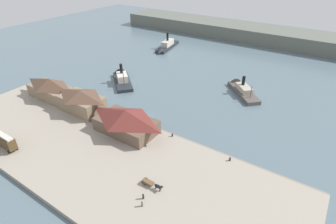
% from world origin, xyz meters
% --- Properties ---
extents(ground_plane, '(320.00, 320.00, 0.00)m').
position_xyz_m(ground_plane, '(0.00, 0.00, 0.00)').
color(ground_plane, slate).
extents(quay_promenade, '(110.00, 36.00, 1.20)m').
position_xyz_m(quay_promenade, '(0.00, -22.00, 0.60)').
color(quay_promenade, '#9E9384').
rests_on(quay_promenade, ground).
extents(seawall_edge, '(110.00, 0.80, 1.00)m').
position_xyz_m(seawall_edge, '(0.00, -3.60, 0.50)').
color(seawall_edge, gray).
rests_on(seawall_edge, ground).
extents(ferry_shed_customs_shed, '(18.15, 8.30, 7.48)m').
position_xyz_m(ferry_shed_customs_shed, '(-36.61, -8.88, 5.00)').
color(ferry_shed_customs_shed, '#847056').
rests_on(ferry_shed_customs_shed, quay_promenade).
extents(ferry_shed_central_terminal, '(15.26, 9.20, 7.36)m').
position_xyz_m(ferry_shed_central_terminal, '(-19.86, -8.95, 4.93)').
color(ferry_shed_central_terminal, '#847056').
rests_on(ferry_shed_central_terminal, quay_promenade).
extents(ferry_shed_east_terminal, '(18.39, 10.84, 7.18)m').
position_xyz_m(ferry_shed_east_terminal, '(0.71, -10.01, 4.85)').
color(ferry_shed_east_terminal, brown).
rests_on(ferry_shed_east_terminal, quay_promenade).
extents(street_tram, '(9.15, 2.38, 4.47)m').
position_xyz_m(street_tram, '(-22.00, -34.56, 3.79)').
color(street_tram, '#4C381E').
rests_on(street_tram, quay_promenade).
extents(horse_cart, '(5.74, 1.33, 1.87)m').
position_xyz_m(horse_cart, '(20.43, -23.87, 2.13)').
color(horse_cart, brown).
rests_on(horse_cart, quay_promenade).
extents(pedestrian_near_east_shed, '(0.38, 0.38, 1.54)m').
position_xyz_m(pedestrian_near_east_shed, '(-18.11, -33.45, 1.90)').
color(pedestrian_near_east_shed, '#33384C').
rests_on(pedestrian_near_east_shed, quay_promenade).
extents(pedestrian_standing_center, '(0.41, 0.41, 1.67)m').
position_xyz_m(pedestrian_standing_center, '(20.91, -27.72, 1.96)').
color(pedestrian_standing_center, '#232328').
rests_on(pedestrian_standing_center, quay_promenade).
extents(pedestrian_at_waters_edge, '(0.40, 0.40, 1.63)m').
position_xyz_m(pedestrian_at_waters_edge, '(21.97, -29.44, 1.94)').
color(pedestrian_at_waters_edge, '#6B5B4C').
rests_on(pedestrian_at_waters_edge, quay_promenade).
extents(mooring_post_center_west, '(0.44, 0.44, 0.90)m').
position_xyz_m(mooring_post_center_west, '(31.85, -5.44, 1.65)').
color(mooring_post_center_west, black).
rests_on(mooring_post_center_west, quay_promenade).
extents(mooring_post_east, '(0.44, 0.44, 0.90)m').
position_xyz_m(mooring_post_east, '(13.67, -4.83, 1.65)').
color(mooring_post_east, black).
rests_on(mooring_post_east, quay_promenade).
extents(ferry_mid_harbor, '(18.01, 18.14, 8.54)m').
position_xyz_m(ferry_mid_harbor, '(18.89, 36.93, 1.18)').
color(ferry_mid_harbor, '#514C47').
rests_on(ferry_mid_harbor, ground).
extents(ferry_approaching_east, '(19.30, 17.79, 10.18)m').
position_xyz_m(ferry_approaching_east, '(-27.24, 18.54, 1.23)').
color(ferry_approaching_east, '#23282D').
rests_on(ferry_approaching_east, ground).
extents(ferry_departing_north, '(9.22, 24.88, 10.31)m').
position_xyz_m(ferry_departing_north, '(-35.26, 64.18, 1.48)').
color(ferry_departing_north, '#23282D').
rests_on(ferry_departing_north, ground).
extents(far_headland, '(180.00, 24.00, 8.00)m').
position_xyz_m(far_headland, '(0.00, 110.00, 4.00)').
color(far_headland, '#60665B').
rests_on(far_headland, ground).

